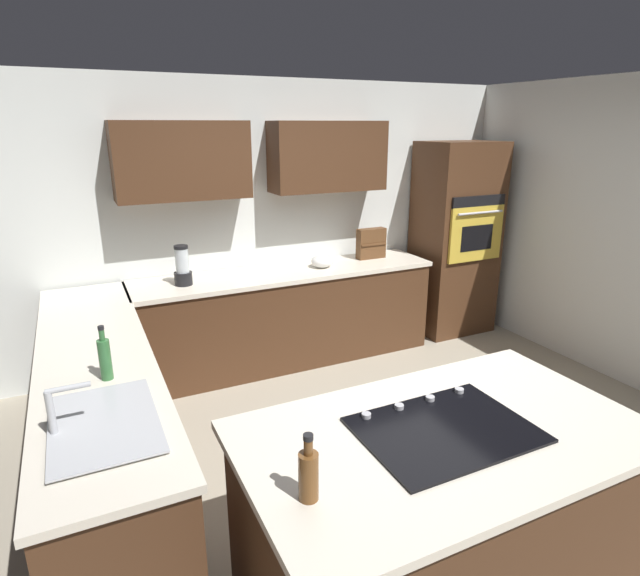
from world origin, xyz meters
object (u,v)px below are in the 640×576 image
blender (183,268)px  dish_soap_bottle (105,358)px  oil_bottle (308,474)px  spice_rack (371,243)px  sink_unit (102,423)px  cooktop (444,429)px  wall_oven (455,239)px  mixing_bowl (322,261)px

blender → dish_soap_bottle: blender is taller
blender → oil_bottle: 2.86m
spice_rack → oil_bottle: size_ratio=1.13×
sink_unit → spice_rack: 3.42m
dish_soap_bottle → oil_bottle: size_ratio=1.13×
cooktop → oil_bottle: size_ratio=2.84×
wall_oven → spice_rack: 1.00m
mixing_bowl → dish_soap_bottle: bearing=37.4°
cooktop → sink_unit: bearing=-26.8°
spice_rack → oil_bottle: (2.04, 2.95, -0.05)m
cooktop → dish_soap_bottle: bearing=-41.8°
cooktop → mixing_bowl: (-0.71, -2.72, 0.05)m
mixing_bowl → cooktop: bearing=75.4°
wall_oven → sink_unit: (3.68, 2.04, -0.10)m
cooktop → dish_soap_bottle: (1.31, -1.17, 0.11)m
mixing_bowl → spice_rack: spice_rack is taller
sink_unit → blender: blender is taller
dish_soap_bottle → oil_bottle: bearing=114.0°
sink_unit → blender: 2.17m
wall_oven → dish_soap_bottle: size_ratio=6.71×
sink_unit → wall_oven: bearing=-151.0°
wall_oven → mixing_bowl: 1.60m
blender → mixing_bowl: blender is taller
oil_bottle → wall_oven: bearing=-136.6°
wall_oven → blender: size_ratio=5.99×
blender → spice_rack: blender is taller
wall_oven → dish_soap_bottle: (3.62, 1.56, 0.00)m
cooktop → blender: (0.59, -2.72, 0.14)m
mixing_bowl → dish_soap_bottle: size_ratio=0.68×
mixing_bowl → oil_bottle: bearing=63.3°
cooktop → dish_soap_bottle: dish_soap_bottle is taller
cooktop → spice_rack: spice_rack is taller
oil_bottle → blender: bearing=-92.7°
cooktop → mixing_bowl: 2.81m
sink_unit → spice_rack: spice_rack is taller
cooktop → spice_rack: bearing=-114.9°
blender → wall_oven: bearing=-179.7°
wall_oven → dish_soap_bottle: wall_oven is taller
spice_rack → dish_soap_bottle: same height
sink_unit → oil_bottle: oil_bottle is taller
wall_oven → blender: 2.90m
sink_unit → blender: size_ratio=2.06×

